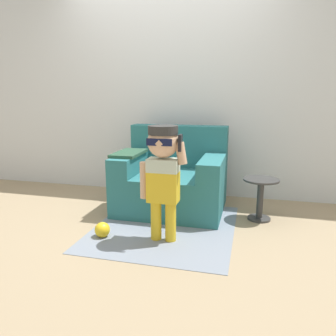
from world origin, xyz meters
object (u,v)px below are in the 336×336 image
at_px(armchair, 173,180).
at_px(person_child, 163,166).
at_px(side_table, 260,195).
at_px(toy_ball, 102,230).

xyz_separation_m(armchair, person_child, (0.12, -0.81, 0.33)).
height_order(side_table, toy_ball, side_table).
bearing_deg(side_table, toy_ball, -149.90).
relative_size(person_child, toy_ball, 7.34).
height_order(person_child, toy_ball, person_child).
height_order(armchair, person_child, person_child).
height_order(person_child, side_table, person_child).
relative_size(armchair, person_child, 1.14).
height_order(armchair, toy_ball, armchair).
bearing_deg(person_child, side_table, 41.08).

